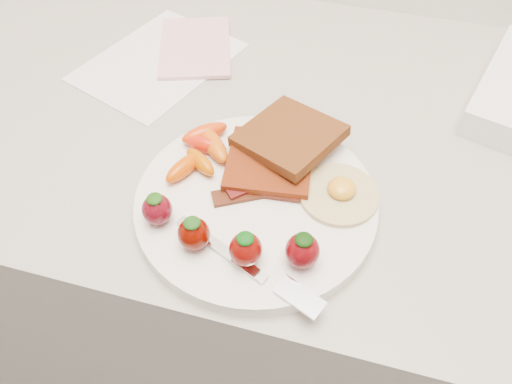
# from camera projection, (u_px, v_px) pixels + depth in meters

# --- Properties ---
(counter) EXTENTS (2.00, 0.60, 0.90)m
(counter) POSITION_uv_depth(u_px,v_px,m) (288.00, 287.00, 1.01)
(counter) COLOR gray
(counter) RESTS_ON ground
(plate) EXTENTS (0.27, 0.27, 0.02)m
(plate) POSITION_uv_depth(u_px,v_px,m) (256.00, 203.00, 0.56)
(plate) COLOR white
(plate) RESTS_ON counter
(toast_lower) EXTENTS (0.11, 0.11, 0.01)m
(toast_lower) POSITION_uv_depth(u_px,v_px,m) (269.00, 163.00, 0.58)
(toast_lower) COLOR #481304
(toast_lower) RESTS_ON plate
(toast_upper) EXTENTS (0.14, 0.14, 0.02)m
(toast_upper) POSITION_uv_depth(u_px,v_px,m) (289.00, 136.00, 0.59)
(toast_upper) COLOR #4E200F
(toast_upper) RESTS_ON toast_lower
(fried_egg) EXTENTS (0.10, 0.10, 0.02)m
(fried_egg) POSITION_uv_depth(u_px,v_px,m) (340.00, 193.00, 0.55)
(fried_egg) COLOR beige
(fried_egg) RESTS_ON plate
(bacon_strips) EXTENTS (0.10, 0.08, 0.01)m
(bacon_strips) POSITION_uv_depth(u_px,v_px,m) (258.00, 187.00, 0.56)
(bacon_strips) COLOR #351004
(bacon_strips) RESTS_ON plate
(baby_carrots) EXTENTS (0.08, 0.12, 0.02)m
(baby_carrots) POSITION_uv_depth(u_px,v_px,m) (203.00, 149.00, 0.59)
(baby_carrots) COLOR red
(baby_carrots) RESTS_ON plate
(strawberries) EXTENTS (0.19, 0.06, 0.04)m
(strawberries) POSITION_uv_depth(u_px,v_px,m) (228.00, 236.00, 0.50)
(strawberries) COLOR #570711
(strawberries) RESTS_ON plate
(fork) EXTENTS (0.17, 0.08, 0.00)m
(fork) POSITION_uv_depth(u_px,v_px,m) (255.00, 269.00, 0.49)
(fork) COLOR silver
(fork) RESTS_ON plate
(paper_sheet) EXTENTS (0.24, 0.27, 0.00)m
(paper_sheet) POSITION_uv_depth(u_px,v_px,m) (159.00, 62.00, 0.74)
(paper_sheet) COLOR white
(paper_sheet) RESTS_ON counter
(notepad) EXTENTS (0.15, 0.18, 0.01)m
(notepad) POSITION_uv_depth(u_px,v_px,m) (195.00, 47.00, 0.76)
(notepad) COLOR beige
(notepad) RESTS_ON paper_sheet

